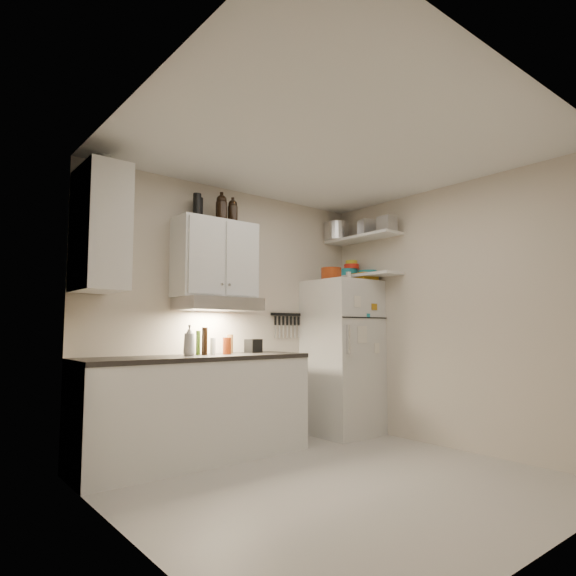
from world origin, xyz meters
TOP-DOWN VIEW (x-y plane):
  - floor at (0.00, 0.00)m, footprint 3.20×3.00m
  - ceiling at (0.00, 0.00)m, footprint 3.20×3.00m
  - back_wall at (0.00, 1.51)m, footprint 3.20×0.02m
  - left_wall at (-1.61, 0.00)m, footprint 0.02×3.00m
  - right_wall at (1.61, 0.00)m, footprint 0.02×3.00m
  - base_cabinet at (-0.55, 1.20)m, footprint 2.10×0.60m
  - countertop at (-0.55, 1.20)m, footprint 2.10×0.62m
  - upper_cabinet at (-0.30, 1.33)m, footprint 0.80×0.33m
  - side_cabinet at (-1.44, 1.20)m, footprint 0.33×0.55m
  - range_hood at (-0.30, 1.27)m, footprint 0.76×0.46m
  - fridge at (1.25, 1.16)m, footprint 0.70×0.68m
  - shelf_hi at (1.45, 1.02)m, footprint 0.30×0.95m
  - shelf_lo at (1.45, 1.02)m, footprint 0.30×0.95m
  - knife_strip at (0.70, 1.49)m, footprint 0.42×0.02m
  - dutch_oven at (1.04, 1.12)m, footprint 0.28×0.28m
  - book_stack at (1.46, 1.02)m, footprint 0.26×0.31m
  - spice_jar at (1.22, 1.03)m, footprint 0.07×0.07m
  - stock_pot at (1.38, 1.37)m, footprint 0.33×0.33m
  - tin_a at (1.45, 0.94)m, footprint 0.22×0.21m
  - tin_b at (1.43, 0.64)m, footprint 0.16×0.16m
  - bowl_teal at (1.46, 1.25)m, footprint 0.22×0.22m
  - bowl_orange at (1.46, 1.21)m, footprint 0.18×0.18m
  - bowl_yellow at (1.46, 1.21)m, footprint 0.14×0.14m
  - plates at (1.53, 1.02)m, footprint 0.24×0.24m
  - growler_a at (-0.27, 1.29)m, footprint 0.15×0.15m
  - growler_b at (-0.14, 1.29)m, footprint 0.10×0.10m
  - thermos_a at (-0.45, 1.41)m, footprint 0.09×0.09m
  - thermos_b at (-0.53, 1.28)m, footprint 0.08×0.08m
  - side_jar at (-1.39, 1.32)m, footprint 0.15×0.15m
  - soap_bottle at (-0.63, 1.21)m, footprint 0.15×0.15m
  - pepper_mill at (-0.12, 1.35)m, footprint 0.07×0.07m
  - oil_bottle at (-0.49, 1.30)m, footprint 0.05×0.05m
  - vinegar_bottle at (-0.46, 1.23)m, footprint 0.06×0.06m
  - clear_bottle at (-0.36, 1.25)m, footprint 0.06×0.06m
  - red_jar at (-0.24, 1.20)m, footprint 0.08×0.08m
  - caddy at (0.16, 1.34)m, footprint 0.18×0.15m

SIDE VIEW (x-z plane):
  - floor at x=0.00m, z-range -0.02..0.00m
  - base_cabinet at x=-0.55m, z-range 0.00..0.88m
  - fridge at x=1.25m, z-range 0.00..1.70m
  - countertop at x=-0.55m, z-range 0.88..0.92m
  - caddy at x=0.16m, z-range 0.92..1.06m
  - clear_bottle at x=-0.36m, z-range 0.92..1.07m
  - red_jar at x=-0.24m, z-range 0.92..1.08m
  - pepper_mill at x=-0.12m, z-range 0.92..1.10m
  - oil_bottle at x=-0.49m, z-range 0.92..1.14m
  - vinegar_bottle at x=-0.46m, z-range 0.92..1.17m
  - soap_bottle at x=-0.63m, z-range 0.92..1.23m
  - back_wall at x=0.00m, z-range 0.00..2.60m
  - left_wall at x=-1.61m, z-range 0.00..2.60m
  - right_wall at x=1.61m, z-range 0.00..2.60m
  - knife_strip at x=0.70m, z-range 1.31..1.33m
  - range_hood at x=-0.30m, z-range 1.33..1.45m
  - book_stack at x=1.46m, z-range 1.70..1.79m
  - spice_jar at x=1.22m, z-range 1.70..1.79m
  - shelf_lo at x=1.45m, z-range 1.75..1.77m
  - dutch_oven at x=1.04m, z-range 1.70..1.83m
  - plates at x=1.53m, z-range 1.77..1.83m
  - bowl_teal at x=1.46m, z-range 1.77..1.86m
  - upper_cabinet at x=-0.30m, z-range 1.45..2.20m
  - bowl_orange at x=1.46m, z-range 1.86..1.92m
  - bowl_yellow at x=1.46m, z-range 1.92..1.96m
  - side_cabinet at x=-1.44m, z-range 1.45..2.45m
  - shelf_hi at x=1.45m, z-range 2.19..2.22m
  - tin_b at x=1.43m, z-range 2.21..2.38m
  - tin_a at x=1.45m, z-range 2.21..2.40m
  - thermos_b at x=-0.53m, z-range 2.20..2.42m
  - thermos_a at x=-0.45m, z-range 2.20..2.42m
  - growler_b at x=-0.14m, z-range 2.20..2.44m
  - stock_pot at x=1.38m, z-range 2.21..2.43m
  - growler_a at x=-0.27m, z-range 2.20..2.46m
  - side_jar at x=-1.39m, z-range 2.45..2.61m
  - ceiling at x=0.00m, z-range 2.60..2.62m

